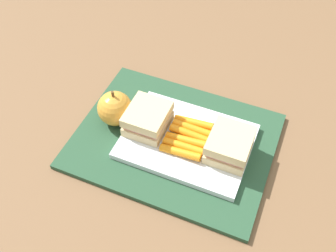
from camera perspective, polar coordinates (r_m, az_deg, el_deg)
The scene contains 7 objects.
ground_plane at distance 0.73m, azimuth 0.91°, elevation -2.41°, with size 2.40×2.40×0.00m, color brown.
lunchbag_mat at distance 0.72m, azimuth 0.91°, elevation -2.17°, with size 0.36×0.28×0.01m, color #284C33.
food_tray at distance 0.71m, azimuth 2.79°, elevation -2.24°, with size 0.23×0.17×0.01m, color white.
sandwich_half_left at distance 0.68m, azimuth 9.05°, elevation -2.80°, with size 0.07×0.08×0.04m.
sandwich_half_right at distance 0.71m, azimuth -3.02°, elevation 1.08°, with size 0.07×0.08×0.04m.
carrot_sticks_bundle at distance 0.70m, azimuth 2.88°, elevation -1.63°, with size 0.08×0.09×0.02m.
apple at distance 0.73m, azimuth -7.89°, elevation 2.44°, with size 0.07×0.07×0.08m.
Camera 1 is at (-0.16, 0.41, 0.58)m, focal length 41.46 mm.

